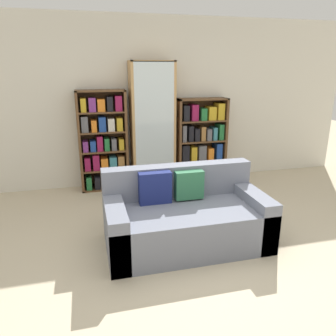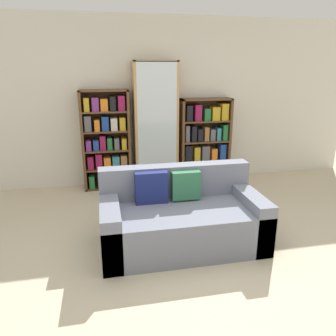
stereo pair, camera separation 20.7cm
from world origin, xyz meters
name	(u,v)px [view 1 (the left image)]	position (x,y,z in m)	size (l,w,h in m)	color
ground_plane	(208,264)	(0.00, 0.00, 0.00)	(16.00, 16.00, 0.00)	beige
wall_back	(152,103)	(0.00, 2.70, 1.35)	(7.08, 0.06, 2.70)	silver
couch	(185,218)	(-0.10, 0.48, 0.30)	(1.75, 0.92, 0.83)	slate
bookshelf_left	(103,142)	(-0.85, 2.49, 0.78)	(0.76, 0.32, 1.58)	brown
display_cabinet	(152,126)	(-0.05, 2.48, 1.00)	(0.70, 0.36, 2.01)	tan
bookshelf_right	(201,142)	(0.80, 2.49, 0.68)	(0.85, 0.32, 1.42)	brown
wine_bottle	(190,182)	(0.45, 2.00, 0.15)	(0.08, 0.08, 0.37)	black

